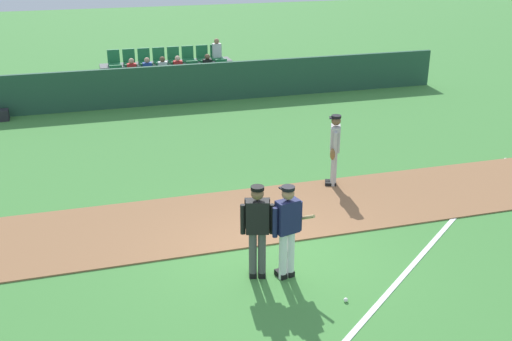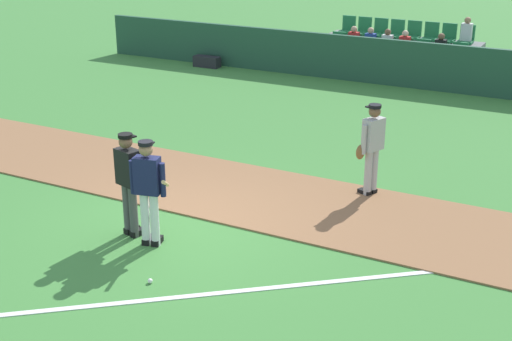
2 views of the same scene
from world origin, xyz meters
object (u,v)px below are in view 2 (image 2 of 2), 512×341
equipment_bag (207,62)px  umpire_home_plate (129,179)px  batter_navy_jersey (149,189)px  runner_grey_jersey (372,147)px  baseball (150,281)px

equipment_bag → umpire_home_plate: bearing=-64.1°
umpire_home_plate → batter_navy_jersey: bearing=-17.7°
umpire_home_plate → equipment_bag: umpire_home_plate is taller
umpire_home_plate → runner_grey_jersey: (2.91, 3.43, -0.04)m
runner_grey_jersey → equipment_bag: bearing=136.7°
batter_navy_jersey → runner_grey_jersey: size_ratio=1.00×
umpire_home_plate → equipment_bag: size_ratio=1.96×
umpire_home_plate → equipment_bag: (-5.49, 11.34, -0.82)m
baseball → batter_navy_jersey: bearing=124.4°
runner_grey_jersey → equipment_bag: size_ratio=1.96×
umpire_home_plate → baseball: 1.93m
umpire_home_plate → baseball: size_ratio=23.78×
baseball → equipment_bag: (-6.69, 12.51, 0.14)m
baseball → equipment_bag: size_ratio=0.08×
batter_navy_jersey → umpire_home_plate: size_ratio=1.00×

